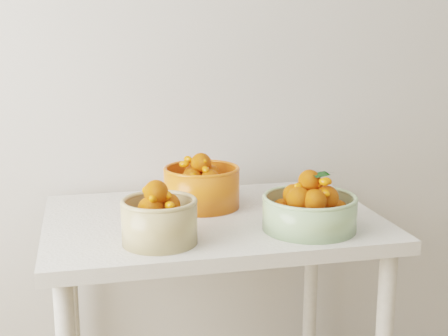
{
  "coord_description": "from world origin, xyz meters",
  "views": [
    {
      "loc": [
        -0.64,
        -0.18,
        1.31
      ],
      "look_at": [
        -0.25,
        1.51,
        0.92
      ],
      "focal_mm": 50.0,
      "sensor_mm": 36.0,
      "label": 1
    }
  ],
  "objects_px": {
    "bowl_cream": "(159,219)",
    "bowl_green": "(309,209)",
    "bowl_orange": "(202,186)",
    "table": "(213,246)"
  },
  "relations": [
    {
      "from": "table",
      "to": "bowl_orange",
      "type": "bearing_deg",
      "value": 96.36
    },
    {
      "from": "bowl_cream",
      "to": "bowl_orange",
      "type": "xyz_separation_m",
      "value": [
        0.18,
        0.31,
        0.0
      ]
    },
    {
      "from": "bowl_orange",
      "to": "bowl_cream",
      "type": "bearing_deg",
      "value": -119.35
    },
    {
      "from": "table",
      "to": "bowl_cream",
      "type": "relative_size",
      "value": 4.34
    },
    {
      "from": "table",
      "to": "bowl_cream",
      "type": "distance_m",
      "value": 0.32
    },
    {
      "from": "table",
      "to": "bowl_orange",
      "type": "distance_m",
      "value": 0.2
    },
    {
      "from": "bowl_cream",
      "to": "bowl_green",
      "type": "distance_m",
      "value": 0.43
    },
    {
      "from": "bowl_cream",
      "to": "bowl_orange",
      "type": "bearing_deg",
      "value": 60.65
    },
    {
      "from": "table",
      "to": "bowl_orange",
      "type": "relative_size",
      "value": 3.25
    },
    {
      "from": "bowl_green",
      "to": "bowl_orange",
      "type": "distance_m",
      "value": 0.39
    }
  ]
}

